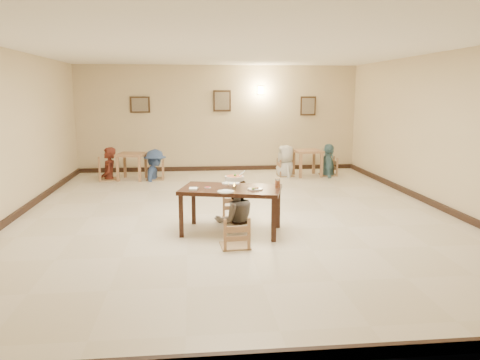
{
  "coord_description": "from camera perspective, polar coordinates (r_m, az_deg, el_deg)",
  "views": [
    {
      "loc": [
        -0.81,
        -8.47,
        2.22
      ],
      "look_at": [
        0.01,
        -0.69,
        0.76
      ],
      "focal_mm": 35.0,
      "sensor_mm": 36.0,
      "label": 1
    }
  ],
  "objects": [
    {
      "name": "rice_plate_far",
      "position": [
        7.76,
        -1.13,
        -0.39
      ],
      "size": [
        0.3,
        0.3,
        0.07
      ],
      "color": "white",
      "rests_on": "main_table"
    },
    {
      "name": "wall_sconce",
      "position": [
        13.58,
        2.51,
        10.88
      ],
      "size": [
        0.16,
        0.05,
        0.22
      ],
      "primitive_type": "cube",
      "color": "#FFD88C",
      "rests_on": "wall_back"
    },
    {
      "name": "bg_chair_lr",
      "position": [
        12.33,
        -10.33,
        2.22
      ],
      "size": [
        0.44,
        0.44,
        0.94
      ],
      "rotation": [
        0.0,
        0.0,
        -1.57
      ],
      "color": "tan",
      "rests_on": "floor"
    },
    {
      "name": "bg_diner_a",
      "position": [
        12.51,
        -15.82,
        3.85
      ],
      "size": [
        0.49,
        0.67,
        1.69
      ],
      "primitive_type": "imported",
      "rotation": [
        0.0,
        0.0,
        4.85
      ],
      "color": "#5A2218",
      "rests_on": "floor"
    },
    {
      "name": "picture_a",
      "position": [
        13.51,
        -12.1,
        8.97
      ],
      "size": [
        0.55,
        0.04,
        0.45
      ],
      "color": "#332115",
      "rests_on": "wall_back"
    },
    {
      "name": "rice_plate_near",
      "position": [
        7.13,
        -1.76,
        -1.4
      ],
      "size": [
        0.26,
        0.26,
        0.06
      ],
      "color": "white",
      "rests_on": "main_table"
    },
    {
      "name": "napkin_cutlery",
      "position": [
        7.34,
        -5.7,
        -1.08
      ],
      "size": [
        0.16,
        0.25,
        0.03
      ],
      "color": "white",
      "rests_on": "main_table"
    },
    {
      "name": "bg_table_right",
      "position": [
        12.78,
        8.24,
        3.04
      ],
      "size": [
        0.77,
        0.77,
        0.71
      ],
      "rotation": [
        0.0,
        0.0,
        0.1
      ],
      "color": "#A57651",
      "rests_on": "floor"
    },
    {
      "name": "wall_left",
      "position": [
        9.08,
        -26.69,
        4.88
      ],
      "size": [
        0.0,
        10.0,
        10.0
      ],
      "primitive_type": "plane",
      "rotation": [
        1.57,
        0.0,
        1.57
      ],
      "color": "beige",
      "rests_on": "floor"
    },
    {
      "name": "bg_diner_b",
      "position": [
        12.29,
        -10.38,
        3.68
      ],
      "size": [
        0.71,
        1.08,
        1.57
      ],
      "primitive_type": "imported",
      "rotation": [
        0.0,
        0.0,
        1.45
      ],
      "color": "#3F598B",
      "rests_on": "floor"
    },
    {
      "name": "bg_chair_rr",
      "position": [
        12.98,
        10.73,
        2.61
      ],
      "size": [
        0.44,
        0.44,
        0.94
      ],
      "rotation": [
        0.0,
        0.0,
        -1.61
      ],
      "color": "tan",
      "rests_on": "floor"
    },
    {
      "name": "drink_glass",
      "position": [
        7.44,
        4.59,
        -0.43
      ],
      "size": [
        0.08,
        0.08,
        0.16
      ],
      "color": "white",
      "rests_on": "main_table"
    },
    {
      "name": "fried_plate",
      "position": [
        7.3,
        1.85,
        -1.07
      ],
      "size": [
        0.24,
        0.24,
        0.05
      ],
      "color": "white",
      "rests_on": "main_table"
    },
    {
      "name": "main_table",
      "position": [
        7.47,
        -1.1,
        -1.57
      ],
      "size": [
        1.74,
        1.26,
        0.73
      ],
      "rotation": [
        0.0,
        0.0,
        -0.26
      ],
      "color": "#331B12",
      "rests_on": "floor"
    },
    {
      "name": "floor",
      "position": [
        8.8,
        -0.57,
        -4.07
      ],
      "size": [
        10.0,
        10.0,
        0.0
      ],
      "primitive_type": "plane",
      "color": "beige",
      "rests_on": "ground"
    },
    {
      "name": "baseboard_front",
      "position": [
        4.2,
        6.36,
        -20.54
      ],
      "size": [
        8.0,
        0.06,
        0.12
      ],
      "primitive_type": "cube",
      "color": "black",
      "rests_on": "floor"
    },
    {
      "name": "picture_c",
      "position": [
        13.86,
        8.3,
        8.92
      ],
      "size": [
        0.45,
        0.04,
        0.55
      ],
      "color": "#332115",
      "rests_on": "wall_back"
    },
    {
      "name": "wall_front",
      "position": [
        3.64,
        6.92,
        -0.97
      ],
      "size": [
        10.0,
        0.0,
        10.0
      ],
      "primitive_type": "plane",
      "rotation": [
        -1.57,
        0.0,
        0.0
      ],
      "color": "beige",
      "rests_on": "floor"
    },
    {
      "name": "baseboard_back",
      "position": [
        13.64,
        -2.56,
        1.43
      ],
      "size": [
        8.0,
        0.06,
        0.12
      ],
      "primitive_type": "cube",
      "color": "black",
      "rests_on": "floor"
    },
    {
      "name": "main_diner",
      "position": [
        8.1,
        -0.58,
        0.22
      ],
      "size": [
        0.84,
        0.7,
        1.54
      ],
      "primitive_type": "imported",
      "rotation": [
        0.0,
        0.0,
        3.31
      ],
      "color": "gray",
      "rests_on": "floor"
    },
    {
      "name": "chair_far",
      "position": [
        8.24,
        -0.69,
        -1.99
      ],
      "size": [
        0.41,
        0.41,
        0.87
      ],
      "rotation": [
        0.0,
        0.0,
        0.05
      ],
      "color": "tan",
      "rests_on": "floor"
    },
    {
      "name": "bg_chair_ll",
      "position": [
        12.54,
        -15.75,
        2.49
      ],
      "size": [
        0.51,
        0.51,
        1.1
      ],
      "rotation": [
        0.0,
        0.0,
        1.78
      ],
      "color": "tan",
      "rests_on": "floor"
    },
    {
      "name": "ceiling",
      "position": [
        8.55,
        -0.61,
        15.78
      ],
      "size": [
        10.0,
        10.0,
        0.0
      ],
      "primitive_type": "plane",
      "color": "white",
      "rests_on": "wall_back"
    },
    {
      "name": "curry_warmer",
      "position": [
        7.4,
        -0.68,
        0.21
      ],
      "size": [
        0.34,
        0.3,
        0.27
      ],
      "color": "silver",
      "rests_on": "main_table"
    },
    {
      "name": "bg_table_left",
      "position": [
        12.42,
        -13.07,
        2.58
      ],
      "size": [
        0.81,
        0.81,
        0.69
      ],
      "rotation": [
        0.0,
        0.0,
        -0.19
      ],
      "color": "#A57651",
      "rests_on": "floor"
    },
    {
      "name": "baseboard_left",
      "position": [
        9.3,
        -25.78,
        -3.96
      ],
      "size": [
        0.06,
        10.0,
        0.12
      ],
      "primitive_type": "cube",
      "color": "black",
      "rests_on": "floor"
    },
    {
      "name": "picture_b",
      "position": [
        13.46,
        -2.2,
        9.61
      ],
      "size": [
        0.5,
        0.04,
        0.6
      ],
      "color": "#332115",
      "rests_on": "wall_back"
    },
    {
      "name": "chair_near",
      "position": [
        6.81,
        -0.62,
        -4.58
      ],
      "size": [
        0.42,
        0.42,
        0.89
      ],
      "rotation": [
        0.0,
        0.0,
        3.21
      ],
      "color": "tan",
      "rests_on": "floor"
    },
    {
      "name": "chili_dish",
      "position": [
        7.44,
        -3.97,
        -0.93
      ],
      "size": [
        0.1,
        0.1,
        0.02
      ],
      "color": "white",
      "rests_on": "main_table"
    },
    {
      "name": "wall_right",
      "position": [
        9.77,
        23.58,
        5.45
      ],
      "size": [
        0.0,
        10.0,
        10.0
      ],
      "primitive_type": "plane",
      "rotation": [
        1.57,
        0.0,
        -1.57
      ],
      "color": "beige",
      "rests_on": "floor"
    },
    {
      "name": "bg_diner_d",
      "position": [
        12.93,
        10.79,
        4.35
      ],
      "size": [
        0.61,
        1.08,
        1.73
      ],
      "primitive_type": "imported",
      "rotation": [
        0.0,
        0.0,
        1.38
      ],
      "color": "#5A8D9C",
      "rests_on": "floor"
    },
    {
      "name": "baseboard_right",
      "position": [
        9.97,
        22.82,
        -2.81
      ],
      "size": [
        0.06,
        10.0,
        0.12
      ],
      "primitive_type": "cube",
      "color": "black",
      "rests_on": "floor"
    },
    {
      "name": "bg_chair_rl",
      "position": [
        12.71,
        5.6,
        2.43
      ],
      "size": [
        0.41,
        0.41,
        0.87
      ],
      "rotation": [
        0.0,
        0.0,
        1.63
      ],
      "color": "tan",
      "rests_on": "floor"
    },
    {
      "name": "bg_diner_c",
      "position": [
        12.66,
        5.63,
        4.26
      ],
      "size": [
        0.59,
        0.86,
        1.68
      ],
      "primitive_type": "imported",
      "rotation": [
        0.0,
        0.0,
        4.78
      ],
      "color": "silver",
      "rests_on": "floor"
    },
    {
      "name": "wall_back",
      "position": [
        13.52,
        -2.62,
        7.49
      ],
      "size": [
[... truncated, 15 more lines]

